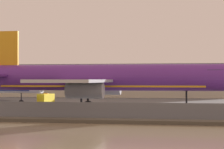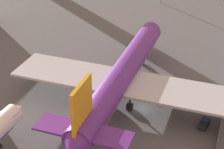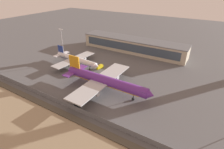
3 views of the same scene
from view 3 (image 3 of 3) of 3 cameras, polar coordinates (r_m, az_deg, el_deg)
ground_plane at (r=92.81m, az=-5.04°, el=-6.36°), size 500.00×500.00×0.00m
shoreline_seawall at (r=80.64m, az=-13.77°, el=-13.13°), size 320.00×3.00×0.50m
perimeter_fence at (r=82.36m, az=-11.68°, el=-10.92°), size 280.00×0.10×2.54m
cargo_jet_purple at (r=92.39m, az=-2.63°, el=-1.99°), size 53.47×45.46×15.90m
passenger_jet_white at (r=125.12m, az=-11.81°, el=4.90°), size 40.32×34.93×11.28m
baggage_tug at (r=85.44m, az=-11.33°, el=-9.65°), size 3.44×2.15×1.80m
ops_van at (r=118.58m, az=-4.13°, el=2.51°), size 3.16×5.53×2.48m
terminal_building at (r=148.67m, az=6.89°, el=9.53°), size 87.99×16.54×10.98m
apron_light_mast_apron_east at (r=127.33m, az=-15.84°, el=9.39°), size 3.20×0.40×24.85m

